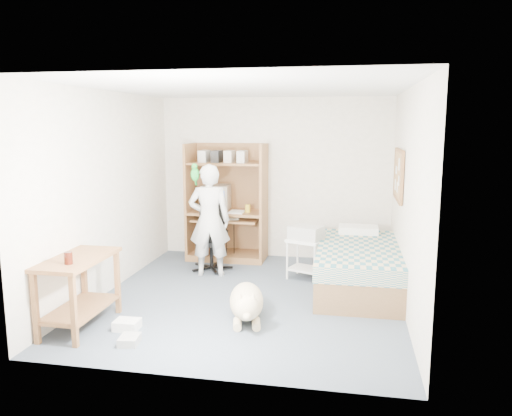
{
  "coord_description": "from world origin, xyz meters",
  "views": [
    {
      "loc": [
        1.16,
        -5.7,
        2.09
      ],
      "look_at": [
        0.01,
        0.37,
        1.05
      ],
      "focal_mm": 35.0,
      "sensor_mm": 36.0,
      "label": 1
    }
  ],
  "objects_px": {
    "person": "(209,220)",
    "dog": "(247,302)",
    "bed": "(358,266)",
    "printer_cart": "(306,252)",
    "side_desk": "(79,282)",
    "office_chair": "(212,246)",
    "computer_hutch": "(228,207)"
  },
  "relations": [
    {
      "from": "computer_hutch",
      "to": "dog",
      "type": "bearing_deg",
      "value": -71.51
    },
    {
      "from": "computer_hutch",
      "to": "person",
      "type": "height_order",
      "value": "computer_hutch"
    },
    {
      "from": "bed",
      "to": "printer_cart",
      "type": "relative_size",
      "value": 3.59
    },
    {
      "from": "office_chair",
      "to": "person",
      "type": "relative_size",
      "value": 0.6
    },
    {
      "from": "dog",
      "to": "computer_hutch",
      "type": "bearing_deg",
      "value": 96.23
    },
    {
      "from": "person",
      "to": "printer_cart",
      "type": "relative_size",
      "value": 2.78
    },
    {
      "from": "bed",
      "to": "person",
      "type": "bearing_deg",
      "value": 174.38
    },
    {
      "from": "office_chair",
      "to": "person",
      "type": "distance_m",
      "value": 0.54
    },
    {
      "from": "office_chair",
      "to": "dog",
      "type": "relative_size",
      "value": 0.82
    },
    {
      "from": "side_desk",
      "to": "dog",
      "type": "height_order",
      "value": "side_desk"
    },
    {
      "from": "computer_hutch",
      "to": "printer_cart",
      "type": "bearing_deg",
      "value": -32.95
    },
    {
      "from": "dog",
      "to": "printer_cart",
      "type": "relative_size",
      "value": 2.03
    },
    {
      "from": "bed",
      "to": "side_desk",
      "type": "bearing_deg",
      "value": -147.5
    },
    {
      "from": "side_desk",
      "to": "dog",
      "type": "relative_size",
      "value": 0.87
    },
    {
      "from": "computer_hutch",
      "to": "dog",
      "type": "distance_m",
      "value": 2.6
    },
    {
      "from": "person",
      "to": "printer_cart",
      "type": "height_order",
      "value": "person"
    },
    {
      "from": "bed",
      "to": "office_chair",
      "type": "relative_size",
      "value": 2.15
    },
    {
      "from": "bed",
      "to": "dog",
      "type": "height_order",
      "value": "bed"
    },
    {
      "from": "computer_hutch",
      "to": "office_chair",
      "type": "xyz_separation_m",
      "value": [
        -0.09,
        -0.62,
        -0.49
      ]
    },
    {
      "from": "computer_hutch",
      "to": "side_desk",
      "type": "xyz_separation_m",
      "value": [
        -0.85,
        -2.94,
        -0.33
      ]
    },
    {
      "from": "bed",
      "to": "printer_cart",
      "type": "xyz_separation_m",
      "value": [
        -0.7,
        0.28,
        0.08
      ]
    },
    {
      "from": "office_chair",
      "to": "bed",
      "type": "bearing_deg",
      "value": -23.59
    },
    {
      "from": "office_chair",
      "to": "dog",
      "type": "distance_m",
      "value": 1.98
    },
    {
      "from": "computer_hutch",
      "to": "side_desk",
      "type": "distance_m",
      "value": 3.08
    },
    {
      "from": "dog",
      "to": "side_desk",
      "type": "bearing_deg",
      "value": -173.88
    },
    {
      "from": "person",
      "to": "dog",
      "type": "distance_m",
      "value": 1.79
    },
    {
      "from": "bed",
      "to": "side_desk",
      "type": "xyz_separation_m",
      "value": [
        -2.85,
        -1.82,
        0.21
      ]
    },
    {
      "from": "bed",
      "to": "computer_hutch",
      "type": "bearing_deg",
      "value": 150.71
    },
    {
      "from": "bed",
      "to": "printer_cart",
      "type": "bearing_deg",
      "value": 158.3
    },
    {
      "from": "office_chair",
      "to": "printer_cart",
      "type": "relative_size",
      "value": 1.67
    },
    {
      "from": "side_desk",
      "to": "person",
      "type": "xyz_separation_m",
      "value": [
        0.82,
        2.02,
        0.29
      ]
    },
    {
      "from": "computer_hutch",
      "to": "person",
      "type": "relative_size",
      "value": 1.15
    }
  ]
}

